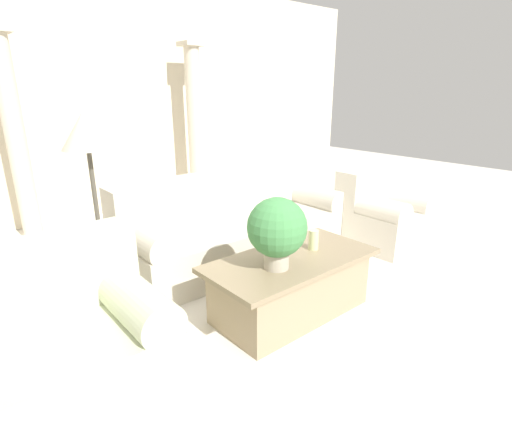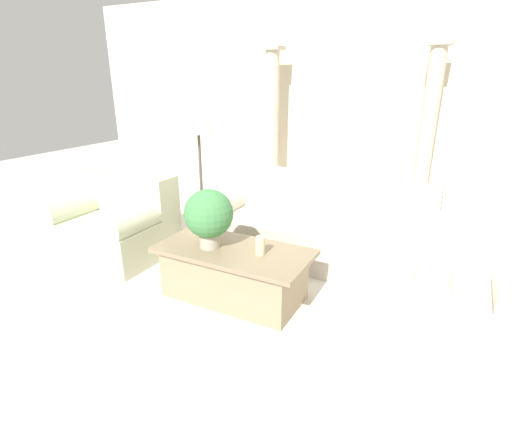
# 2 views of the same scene
# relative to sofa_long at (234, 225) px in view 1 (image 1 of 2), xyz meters

# --- Properties ---
(ground_plane) EXTENTS (16.00, 16.00, 0.00)m
(ground_plane) POSITION_rel_sofa_long_xyz_m (-0.48, -0.89, -0.35)
(ground_plane) COLOR silver
(wall_back) EXTENTS (10.00, 0.06, 3.20)m
(wall_back) POSITION_rel_sofa_long_xyz_m (-0.48, 2.51, 1.25)
(wall_back) COLOR beige
(wall_back) RESTS_ON ground_plane
(sofa_long) EXTENTS (2.43, 0.94, 0.88)m
(sofa_long) POSITION_rel_sofa_long_xyz_m (0.00, 0.00, 0.00)
(sofa_long) COLOR beige
(sofa_long) RESTS_ON ground_plane
(loveseat) EXTENTS (1.23, 0.94, 0.88)m
(loveseat) POSITION_rel_sofa_long_xyz_m (-2.06, -0.96, 0.01)
(loveseat) COLOR beige
(loveseat) RESTS_ON ground_plane
(coffee_table) EXTENTS (1.38, 0.69, 0.48)m
(coffee_table) POSITION_rel_sofa_long_xyz_m (-0.35, -1.21, -0.11)
(coffee_table) COLOR #998466
(coffee_table) RESTS_ON ground_plane
(potted_plant) EXTENTS (0.43, 0.43, 0.53)m
(potted_plant) POSITION_rel_sofa_long_xyz_m (-0.56, -1.27, 0.43)
(potted_plant) COLOR #B2A893
(potted_plant) RESTS_ON coffee_table
(pillar_candle) EXTENTS (0.08, 0.08, 0.16)m
(pillar_candle) POSITION_rel_sofa_long_xyz_m (-0.09, -1.20, 0.21)
(pillar_candle) COLOR beige
(pillar_candle) RESTS_ON coffee_table
(floor_lamp) EXTENTS (0.37, 0.37, 1.59)m
(floor_lamp) POSITION_rel_sofa_long_xyz_m (-1.43, -0.14, 1.00)
(floor_lamp) COLOR #4C473D
(floor_lamp) RESTS_ON ground_plane
(column_left) EXTENTS (0.30, 0.30, 2.35)m
(column_left) POSITION_rel_sofa_long_xyz_m (-1.53, 2.03, 0.85)
(column_left) COLOR beige
(column_left) RESTS_ON ground_plane
(column_right) EXTENTS (0.30, 0.30, 2.35)m
(column_right) POSITION_rel_sofa_long_xyz_m (0.83, 2.03, 0.85)
(column_right) COLOR beige
(column_right) RESTS_ON ground_plane
(armchair) EXTENTS (0.82, 0.83, 0.85)m
(armchair) POSITION_rel_sofa_long_xyz_m (1.55, -0.77, 0.01)
(armchair) COLOR beige
(armchair) RESTS_ON ground_plane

